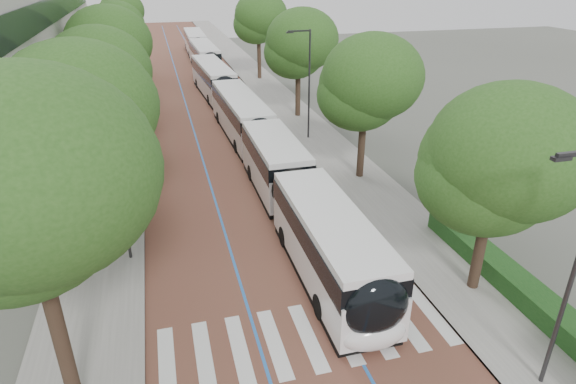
% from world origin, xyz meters
% --- Properties ---
extents(ground, '(160.00, 160.00, 0.00)m').
position_xyz_m(ground, '(0.00, 0.00, 0.00)').
color(ground, '#51544C').
rests_on(ground, ground).
extents(road, '(11.00, 140.00, 0.02)m').
position_xyz_m(road, '(0.00, 40.00, 0.01)').
color(road, brown).
rests_on(road, ground).
extents(sidewalk_left, '(4.00, 140.00, 0.12)m').
position_xyz_m(sidewalk_left, '(-7.50, 40.00, 0.06)').
color(sidewalk_left, gray).
rests_on(sidewalk_left, ground).
extents(sidewalk_right, '(4.00, 140.00, 0.12)m').
position_xyz_m(sidewalk_right, '(7.50, 40.00, 0.06)').
color(sidewalk_right, gray).
rests_on(sidewalk_right, ground).
extents(kerb_left, '(0.20, 140.00, 0.14)m').
position_xyz_m(kerb_left, '(-5.60, 40.00, 0.06)').
color(kerb_left, gray).
rests_on(kerb_left, ground).
extents(kerb_right, '(0.20, 140.00, 0.14)m').
position_xyz_m(kerb_right, '(5.60, 40.00, 0.06)').
color(kerb_right, gray).
rests_on(kerb_right, ground).
extents(zebra_crossing, '(10.55, 3.60, 0.01)m').
position_xyz_m(zebra_crossing, '(0.20, 1.00, 0.03)').
color(zebra_crossing, silver).
rests_on(zebra_crossing, ground).
extents(lane_line_left, '(0.12, 126.00, 0.01)m').
position_xyz_m(lane_line_left, '(-1.60, 40.00, 0.02)').
color(lane_line_left, blue).
rests_on(lane_line_left, road).
extents(lane_line_right, '(0.12, 126.00, 0.01)m').
position_xyz_m(lane_line_right, '(1.60, 40.00, 0.02)').
color(lane_line_right, blue).
rests_on(lane_line_right, road).
extents(hedge, '(1.20, 14.00, 0.80)m').
position_xyz_m(hedge, '(9.10, 0.00, 0.52)').
color(hedge, '#153E17').
rests_on(hedge, sidewalk_right).
extents(streetlight_near, '(1.82, 0.20, 8.00)m').
position_xyz_m(streetlight_near, '(6.62, -3.00, 4.82)').
color(streetlight_near, '#2D2C2F').
rests_on(streetlight_near, sidewalk_right).
extents(streetlight_far, '(1.82, 0.20, 8.00)m').
position_xyz_m(streetlight_far, '(6.62, 22.00, 4.82)').
color(streetlight_far, '#2D2C2F').
rests_on(streetlight_far, sidewalk_right).
extents(lamp_post_left, '(0.14, 0.14, 8.00)m').
position_xyz_m(lamp_post_left, '(-6.10, 8.00, 4.12)').
color(lamp_post_left, '#2D2C2F').
rests_on(lamp_post_left, sidewalk_left).
extents(trees_left, '(6.40, 60.78, 9.81)m').
position_xyz_m(trees_left, '(-7.50, 21.89, 6.47)').
color(trees_left, black).
rests_on(trees_left, ground).
extents(trees_right, '(6.04, 47.94, 9.09)m').
position_xyz_m(trees_right, '(7.70, 21.86, 5.95)').
color(trees_right, black).
rests_on(trees_right, ground).
extents(lead_bus, '(2.57, 18.40, 3.20)m').
position_xyz_m(lead_bus, '(2.11, 8.04, 1.63)').
color(lead_bus, black).
rests_on(lead_bus, ground).
extents(bus_queued_0, '(2.95, 12.48, 3.20)m').
position_xyz_m(bus_queued_0, '(1.96, 23.57, 1.62)').
color(bus_queued_0, white).
rests_on(bus_queued_0, ground).
extents(bus_queued_1, '(3.21, 12.52, 3.20)m').
position_xyz_m(bus_queued_1, '(1.57, 37.20, 1.62)').
color(bus_queued_1, white).
rests_on(bus_queued_1, ground).
extents(bus_queued_2, '(2.82, 12.45, 3.20)m').
position_xyz_m(bus_queued_2, '(2.13, 50.66, 1.62)').
color(bus_queued_2, white).
rests_on(bus_queued_2, ground).
extents(bus_queued_3, '(2.70, 12.43, 3.20)m').
position_xyz_m(bus_queued_3, '(2.15, 63.47, 1.62)').
color(bus_queued_3, white).
rests_on(bus_queued_3, ground).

